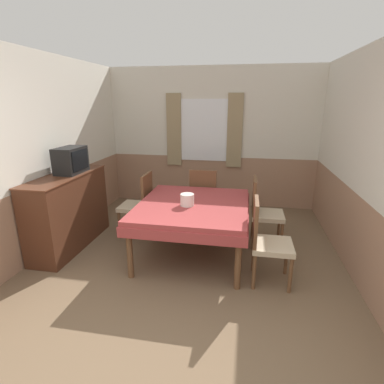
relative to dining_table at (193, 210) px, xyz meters
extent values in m
plane|color=brown|center=(-0.03, -1.97, -0.62)|extent=(16.00, 16.00, 0.00)
cube|color=silver|center=(-0.03, 2.14, 1.15)|extent=(4.32, 0.05, 1.65)
cube|color=#9E755B|center=(-0.03, 2.14, -0.15)|extent=(4.32, 0.05, 0.95)
cube|color=white|center=(-0.17, 2.11, 0.83)|extent=(0.99, 0.01, 1.15)
cube|color=#998460|center=(-0.75, 2.09, 0.83)|extent=(0.28, 0.03, 1.35)
cube|color=#998460|center=(0.41, 2.09, 0.83)|extent=(0.28, 0.03, 1.35)
cube|color=silver|center=(-2.01, 0.07, 1.15)|extent=(0.05, 4.49, 1.65)
cube|color=#9E755B|center=(-2.01, 0.07, -0.15)|extent=(0.05, 4.49, 0.95)
cube|color=silver|center=(1.96, 0.07, 1.15)|extent=(0.05, 4.49, 1.65)
cube|color=#9E755B|center=(1.96, 0.07, -0.15)|extent=(0.05, 4.49, 0.95)
cube|color=#9E3838|center=(0.00, 0.00, 0.07)|extent=(1.39, 1.53, 0.06)
cube|color=#9E3838|center=(0.00, 0.00, -0.02)|extent=(1.42, 1.56, 0.12)
cylinder|color=brown|center=(-0.62, -0.69, -0.29)|extent=(0.07, 0.07, 0.66)
cylinder|color=brown|center=(0.62, -0.69, -0.29)|extent=(0.07, 0.07, 0.66)
cylinder|color=brown|center=(-0.62, 0.69, -0.29)|extent=(0.07, 0.07, 0.66)
cylinder|color=brown|center=(0.62, 0.69, -0.29)|extent=(0.07, 0.07, 0.66)
cylinder|color=brown|center=(-0.19, 1.24, -0.41)|extent=(0.04, 0.04, 0.42)
cylinder|color=brown|center=(0.19, 1.24, -0.41)|extent=(0.04, 0.04, 0.42)
cylinder|color=brown|center=(-0.19, 0.86, -0.41)|extent=(0.04, 0.04, 0.42)
cylinder|color=brown|center=(0.19, 0.86, -0.41)|extent=(0.04, 0.04, 0.42)
cube|color=tan|center=(0.00, 1.05, -0.18)|extent=(0.44, 0.44, 0.06)
cube|color=brown|center=(0.00, 0.85, 0.10)|extent=(0.42, 0.04, 0.49)
cylinder|color=brown|center=(1.17, 0.66, -0.41)|extent=(0.04, 0.04, 0.42)
cylinder|color=brown|center=(1.17, 0.28, -0.41)|extent=(0.04, 0.04, 0.42)
cylinder|color=brown|center=(0.79, 0.66, -0.41)|extent=(0.04, 0.04, 0.42)
cylinder|color=brown|center=(0.79, 0.28, -0.41)|extent=(0.04, 0.04, 0.42)
cube|color=tan|center=(0.98, 0.47, -0.18)|extent=(0.44, 0.44, 0.06)
cube|color=brown|center=(0.78, 0.47, 0.10)|extent=(0.04, 0.42, 0.49)
cylinder|color=brown|center=(1.17, -0.28, -0.41)|extent=(0.04, 0.04, 0.42)
cylinder|color=brown|center=(1.17, -0.66, -0.41)|extent=(0.04, 0.04, 0.42)
cylinder|color=brown|center=(0.79, -0.28, -0.41)|extent=(0.04, 0.04, 0.42)
cylinder|color=brown|center=(0.79, -0.66, -0.41)|extent=(0.04, 0.04, 0.42)
cube|color=tan|center=(0.98, -0.47, -0.18)|extent=(0.44, 0.44, 0.06)
cube|color=brown|center=(0.78, -0.47, 0.10)|extent=(0.04, 0.42, 0.49)
cylinder|color=brown|center=(-1.17, 0.28, -0.41)|extent=(0.04, 0.04, 0.42)
cylinder|color=brown|center=(-1.17, 0.66, -0.41)|extent=(0.04, 0.04, 0.42)
cylinder|color=brown|center=(-0.79, 0.28, -0.41)|extent=(0.04, 0.04, 0.42)
cylinder|color=brown|center=(-0.79, 0.66, -0.41)|extent=(0.04, 0.04, 0.42)
cube|color=tan|center=(-0.98, 0.47, -0.18)|extent=(0.44, 0.44, 0.06)
cube|color=brown|center=(-0.78, 0.47, 0.10)|extent=(0.04, 0.42, 0.49)
cube|color=#4C2819|center=(-1.75, -0.06, -0.11)|extent=(0.44, 1.42, 1.03)
cube|color=brown|center=(-1.75, -0.06, 0.40)|extent=(0.46, 1.44, 0.02)
cube|color=black|center=(-1.72, 0.08, 0.59)|extent=(0.28, 0.46, 0.35)
cube|color=black|center=(-1.57, 0.08, 0.59)|extent=(0.01, 0.38, 0.27)
cylinder|color=silver|center=(-0.06, -0.10, 0.18)|extent=(0.17, 0.17, 0.15)
camera|label=1|loc=(0.65, -3.59, 1.36)|focal=28.00mm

